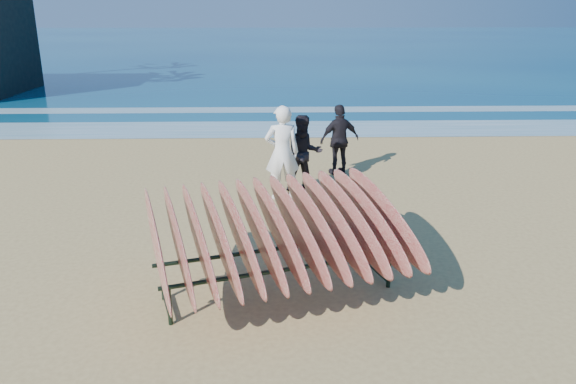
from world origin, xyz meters
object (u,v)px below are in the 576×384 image
at_px(surfboard_rack, 278,230).
at_px(person_white, 282,153).
at_px(person_dark_b, 340,140).
at_px(person_dark_a, 304,154).

height_order(surfboard_rack, person_white, person_white).
xyz_separation_m(person_white, person_dark_b, (1.33, 1.68, -0.14)).
bearing_deg(surfboard_rack, person_white, 70.93).
relative_size(surfboard_rack, person_dark_b, 2.36).
relative_size(person_white, person_dark_b, 1.17).
xyz_separation_m(person_dark_a, person_dark_b, (0.87, 1.21, 0.01)).
xyz_separation_m(surfboard_rack, person_white, (0.12, 3.96, 0.02)).
bearing_deg(person_dark_a, person_dark_b, 42.15).
height_order(person_white, person_dark_a, person_white).
distance_m(surfboard_rack, person_white, 3.96).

